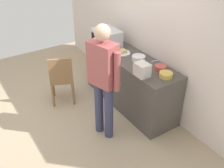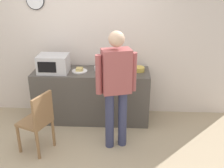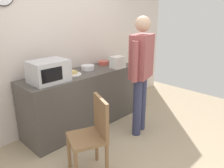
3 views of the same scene
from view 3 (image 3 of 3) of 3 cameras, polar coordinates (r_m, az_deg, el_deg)
ground_plane at (r=3.11m, az=5.88°, el=-18.57°), size 6.00×6.00×0.00m
back_wall at (r=3.73m, az=-13.26°, el=9.25°), size 5.40×0.13×2.60m
kitchen_counter at (r=3.73m, az=-7.30°, el=-3.85°), size 2.01×0.62×0.92m
microwave at (r=3.15m, az=-15.90°, el=3.14°), size 0.50×0.39×0.30m
sandwich_plate at (r=3.45m, az=-10.04°, el=2.62°), size 0.27×0.27×0.07m
salad_bowl at (r=4.14m, az=0.91°, el=5.81°), size 0.20×0.20×0.07m
cereal_bowl at (r=3.71m, az=-6.21°, el=4.21°), size 0.22×0.22×0.08m
mixing_bowl at (r=4.05m, az=-2.19°, el=5.45°), size 0.18×0.18×0.06m
toaster at (r=3.79m, az=1.48°, el=5.58°), size 0.22×0.18×0.20m
fork_utensil at (r=3.42m, az=-20.02°, el=1.34°), size 0.10×0.16×0.01m
spoon_utensil at (r=3.99m, az=-6.18°, el=4.74°), size 0.06×0.17×0.01m
person_standing at (r=3.32m, az=7.45°, el=4.08°), size 0.57×0.34×1.79m
wooden_chair at (r=2.64m, az=-4.94°, el=-12.31°), size 0.52×0.52×0.94m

